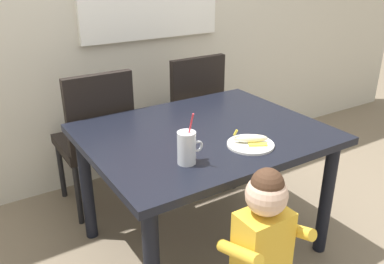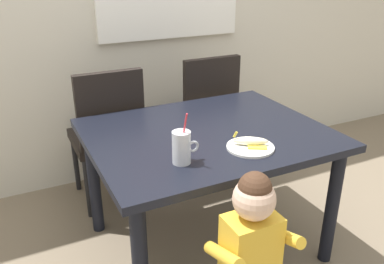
{
  "view_description": "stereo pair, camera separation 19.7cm",
  "coord_description": "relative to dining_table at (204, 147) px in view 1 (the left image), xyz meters",
  "views": [
    {
      "loc": [
        -1.11,
        -1.63,
        1.57
      ],
      "look_at": [
        -0.14,
        -0.1,
        0.79
      ],
      "focal_mm": 37.67,
      "sensor_mm": 36.0,
      "label": 1
    },
    {
      "loc": [
        -0.94,
        -1.73,
        1.57
      ],
      "look_at": [
        -0.14,
        -0.1,
        0.79
      ],
      "focal_mm": 37.67,
      "sensor_mm": 36.0,
      "label": 2
    }
  ],
  "objects": [
    {
      "name": "dining_table",
      "position": [
        0.0,
        0.0,
        0.0
      ],
      "size": [
        1.24,
        1.0,
        0.73
      ],
      "color": "black",
      "rests_on": "ground"
    },
    {
      "name": "milk_cup",
      "position": [
        -0.27,
        -0.27,
        0.17
      ],
      "size": [
        0.13,
        0.09,
        0.25
      ],
      "color": "silver",
      "rests_on": "dining_table"
    },
    {
      "name": "toddler_standing",
      "position": [
        -0.15,
        -0.65,
        -0.11
      ],
      "size": [
        0.33,
        0.24,
        0.84
      ],
      "color": "#3F4760",
      "rests_on": "ground"
    },
    {
      "name": "ground_plane",
      "position": [
        0.0,
        0.0,
        -0.63
      ],
      "size": [
        24.0,
        24.0,
        0.0
      ],
      "primitive_type": "plane",
      "color": "#7A6B56"
    },
    {
      "name": "dining_chair_left",
      "position": [
        -0.37,
        0.69,
        -0.09
      ],
      "size": [
        0.44,
        0.45,
        0.96
      ],
      "rotation": [
        0.0,
        0.0,
        3.14
      ],
      "color": "black",
      "rests_on": "ground"
    },
    {
      "name": "peeled_banana",
      "position": [
        0.09,
        -0.27,
        0.13
      ],
      "size": [
        0.17,
        0.14,
        0.07
      ],
      "rotation": [
        0.0,
        0.0,
        -0.52
      ],
      "color": "#F4EAC6",
      "rests_on": "snack_plate"
    },
    {
      "name": "snack_plate",
      "position": [
        0.09,
        -0.28,
        0.1
      ],
      "size": [
        0.23,
        0.23,
        0.01
      ],
      "primitive_type": "cylinder",
      "color": "white",
      "rests_on": "dining_table"
    },
    {
      "name": "dining_chair_right",
      "position": [
        0.37,
        0.74,
        -0.09
      ],
      "size": [
        0.44,
        0.44,
        0.96
      ],
      "rotation": [
        0.0,
        0.0,
        3.14
      ],
      "color": "black",
      "rests_on": "ground"
    }
  ]
}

